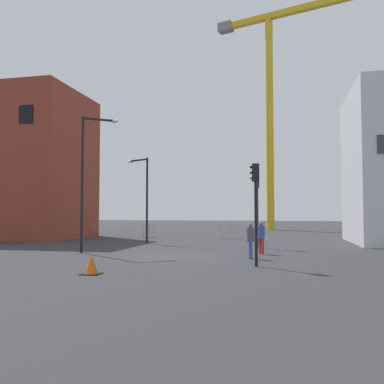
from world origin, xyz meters
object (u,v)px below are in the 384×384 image
at_px(streetlamp_short, 144,191).
at_px(traffic_light_island, 257,200).
at_px(streetlamp_tall, 87,171).
at_px(pedestrian_walking, 261,235).
at_px(pedestrian_waiting, 250,238).
at_px(traffic_cone_striped, 91,265).
at_px(traffic_light_crosswalk, 256,197).
at_px(construction_crane, 273,85).

relative_size(streetlamp_short, traffic_light_island, 1.36).
relative_size(streetlamp_tall, pedestrian_walking, 4.37).
height_order(streetlamp_tall, streetlamp_short, streetlamp_tall).
xyz_separation_m(pedestrian_waiting, traffic_cone_striped, (-4.93, -5.79, -0.63)).
bearing_deg(traffic_cone_striped, streetlamp_short, 101.74).
relative_size(streetlamp_tall, traffic_light_island, 1.67).
bearing_deg(streetlamp_short, traffic_light_crosswalk, -51.79).
xyz_separation_m(streetlamp_tall, traffic_light_island, (8.51, 4.84, -1.39)).
xyz_separation_m(construction_crane, streetlamp_tall, (-9.08, -29.35, -13.01)).
xyz_separation_m(streetlamp_short, pedestrian_waiting, (7.74, -7.75, -2.60)).
distance_m(traffic_light_island, pedestrian_walking, 4.08).
height_order(construction_crane, traffic_light_crosswalk, construction_crane).
bearing_deg(streetlamp_short, pedestrian_walking, -34.50).
height_order(streetlamp_tall, traffic_light_crosswalk, streetlamp_tall).
bearing_deg(pedestrian_waiting, traffic_light_island, 90.07).
bearing_deg(traffic_light_island, traffic_cone_striped, -113.08).
height_order(construction_crane, traffic_cone_striped, construction_crane).
bearing_deg(traffic_light_crosswalk, traffic_cone_striped, -149.11).
distance_m(streetlamp_short, pedestrian_waiting, 11.26).
distance_m(streetlamp_short, traffic_light_island, 8.01).
height_order(streetlamp_short, traffic_cone_striped, streetlamp_short).
xyz_separation_m(traffic_light_island, pedestrian_walking, (0.39, -3.60, -1.89)).
bearing_deg(traffic_cone_striped, traffic_light_island, 66.92).
bearing_deg(pedestrian_walking, traffic_cone_striped, -123.75).
relative_size(pedestrian_walking, traffic_cone_striped, 2.52).
bearing_deg(pedestrian_walking, streetlamp_short, 145.50).
height_order(streetlamp_short, pedestrian_waiting, streetlamp_short).
bearing_deg(construction_crane, streetlamp_tall, -107.18).
relative_size(pedestrian_waiting, traffic_cone_striped, 2.51).
relative_size(streetlamp_short, traffic_cone_striped, 8.97).
distance_m(traffic_light_crosswalk, pedestrian_walking, 5.07).
bearing_deg(traffic_light_island, traffic_light_crosswalk, -87.19).
height_order(construction_crane, pedestrian_walking, construction_crane).
bearing_deg(construction_crane, traffic_light_crosswalk, -90.26).
bearing_deg(pedestrian_waiting, traffic_cone_striped, -130.42).
bearing_deg(traffic_light_island, pedestrian_walking, -83.81).
distance_m(pedestrian_walking, traffic_cone_striped, 9.58).
distance_m(construction_crane, traffic_light_island, 28.43).
distance_m(traffic_light_crosswalk, traffic_cone_striped, 6.65).
bearing_deg(traffic_cone_striped, streetlamp_tall, 118.17).
xyz_separation_m(traffic_light_island, traffic_light_crosswalk, (0.41, -8.36, -0.15)).
bearing_deg(traffic_light_crosswalk, streetlamp_tall, 158.48).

